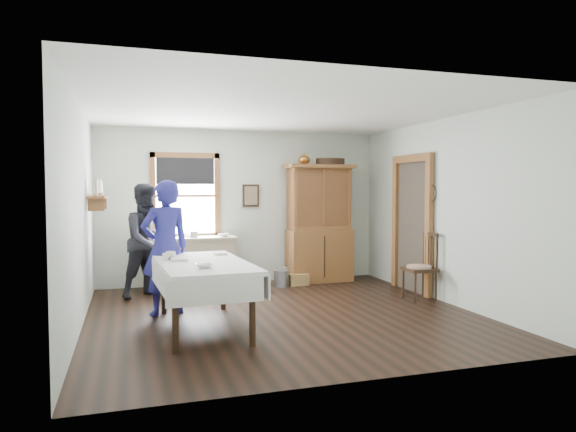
{
  "coord_description": "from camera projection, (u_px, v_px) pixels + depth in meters",
  "views": [
    {
      "loc": [
        -1.94,
        -6.48,
        1.66
      ],
      "look_at": [
        0.17,
        0.3,
        1.29
      ],
      "focal_mm": 32.0,
      "sensor_mm": 36.0,
      "label": 1
    }
  ],
  "objects": [
    {
      "name": "woman_blue",
      "position": [
        165.0,
        252.0,
        6.79
      ],
      "size": [
        0.69,
        0.55,
        1.65
      ],
      "primitive_type": "imported",
      "rotation": [
        0.0,
        0.0,
        3.43
      ],
      "color": "navy",
      "rests_on": "room"
    },
    {
      "name": "window",
      "position": [
        186.0,
        191.0,
        8.81
      ],
      "size": [
        1.18,
        0.07,
        1.48
      ],
      "color": "white",
      "rests_on": "room"
    },
    {
      "name": "table_cup_b",
      "position": [
        166.0,
        257.0,
        6.21
      ],
      "size": [
        0.12,
        0.12,
        0.09
      ],
      "primitive_type": "imported",
      "rotation": [
        0.0,
        0.0,
        0.37
      ],
      "color": "white",
      "rests_on": "dining_table"
    },
    {
      "name": "table_cup_a",
      "position": [
        171.0,
        255.0,
        6.31
      ],
      "size": [
        0.16,
        0.16,
        0.1
      ],
      "primitive_type": "imported",
      "rotation": [
        0.0,
        0.0,
        -0.36
      ],
      "color": "white",
      "rests_on": "dining_table"
    },
    {
      "name": "framed_picture",
      "position": [
        251.0,
        196.0,
        9.15
      ],
      "size": [
        0.3,
        0.04,
        0.4
      ],
      "primitive_type": "cube",
      "color": "#331F12",
      "rests_on": "room"
    },
    {
      "name": "wicker_basket",
      "position": [
        298.0,
        279.0,
        8.9
      ],
      "size": [
        0.34,
        0.25,
        0.2
      ],
      "primitive_type": "cube",
      "rotation": [
        0.0,
        0.0,
        0.03
      ],
      "color": "olive",
      "rests_on": "room"
    },
    {
      "name": "spindle_chair",
      "position": [
        420.0,
        266.0,
        7.71
      ],
      "size": [
        0.48,
        0.48,
        1.02
      ],
      "primitive_type": "cube",
      "rotation": [
        0.0,
        0.0,
        -0.02
      ],
      "color": "#331F12",
      "rests_on": "room"
    },
    {
      "name": "figure_dark",
      "position": [
        148.0,
        245.0,
        7.9
      ],
      "size": [
        0.99,
        0.93,
        1.62
      ],
      "primitive_type": "imported",
      "rotation": [
        0.0,
        0.0,
        0.53
      ],
      "color": "black",
      "rests_on": "room"
    },
    {
      "name": "pail",
      "position": [
        281.0,
        278.0,
        8.79
      ],
      "size": [
        0.34,
        0.34,
        0.28
      ],
      "primitive_type": "cube",
      "rotation": [
        0.0,
        0.0,
        -0.4
      ],
      "color": "gray",
      "rests_on": "room"
    },
    {
      "name": "wall_shelf",
      "position": [
        98.0,
        195.0,
        7.52
      ],
      "size": [
        0.24,
        1.0,
        0.44
      ],
      "color": "brown",
      "rests_on": "room"
    },
    {
      "name": "room",
      "position": [
        282.0,
        213.0,
        6.77
      ],
      "size": [
        5.01,
        5.01,
        2.7
      ],
      "color": "black",
      "rests_on": "ground"
    },
    {
      "name": "table_bowl",
      "position": [
        205.0,
        265.0,
        5.63
      ],
      "size": [
        0.23,
        0.23,
        0.05
      ],
      "primitive_type": "imported",
      "rotation": [
        0.0,
        0.0,
        -0.08
      ],
      "color": "white",
      "rests_on": "dining_table"
    },
    {
      "name": "counter_book",
      "position": [
        183.0,
        236.0,
        8.61
      ],
      "size": [
        0.29,
        0.29,
        0.02
      ],
      "primitive_type": "imported",
      "rotation": [
        0.0,
        0.0,
        0.72
      ],
      "color": "#786650",
      "rests_on": "work_counter"
    },
    {
      "name": "dining_table",
      "position": [
        203.0,
        295.0,
        6.14
      ],
      "size": [
        1.17,
        2.06,
        0.8
      ],
      "primitive_type": "cube",
      "rotation": [
        0.0,
        0.0,
        0.06
      ],
      "color": "silver",
      "rests_on": "room"
    },
    {
      "name": "shelf_bowl",
      "position": [
        98.0,
        194.0,
        7.53
      ],
      "size": [
        0.22,
        0.22,
        0.05
      ],
      "primitive_type": "imported",
      "color": "white",
      "rests_on": "wall_shelf"
    },
    {
      "name": "work_counter",
      "position": [
        190.0,
        263.0,
        8.6
      ],
      "size": [
        1.52,
        0.59,
        0.87
      ],
      "primitive_type": "cube",
      "rotation": [
        0.0,
        0.0,
        -0.01
      ],
      "color": "tan",
      "rests_on": "room"
    },
    {
      "name": "doorway",
      "position": [
        412.0,
        220.0,
        8.32
      ],
      "size": [
        0.09,
        1.14,
        2.22
      ],
      "color": "#40372D",
      "rests_on": "room"
    },
    {
      "name": "china_hutch",
      "position": [
        319.0,
        223.0,
        9.25
      ],
      "size": [
        1.24,
        0.61,
        2.1
      ],
      "primitive_type": "cube",
      "rotation": [
        0.0,
        0.0,
        0.02
      ],
      "color": "brown",
      "rests_on": "room"
    },
    {
      "name": "rug_beater",
      "position": [
        431.0,
        186.0,
        7.76
      ],
      "size": [
        0.01,
        0.27,
        0.27
      ],
      "primitive_type": "torus",
      "rotation": [
        0.0,
        1.57,
        0.0
      ],
      "color": "black",
      "rests_on": "room"
    },
    {
      "name": "counter_bowl",
      "position": [
        223.0,
        235.0,
        8.6
      ],
      "size": [
        0.23,
        0.23,
        0.06
      ],
      "primitive_type": "imported",
      "rotation": [
        0.0,
        0.0,
        -0.4
      ],
      "color": "white",
      "rests_on": "work_counter"
    }
  ]
}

